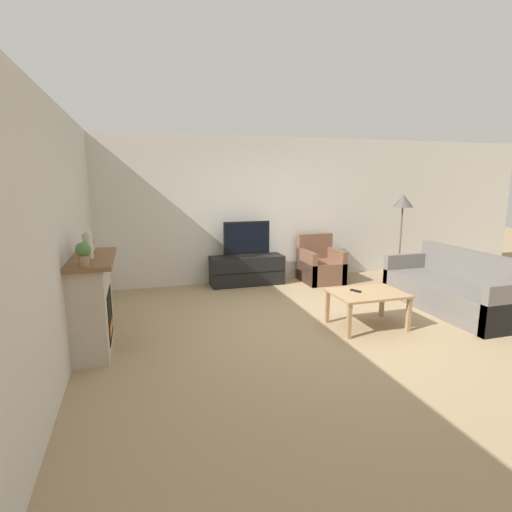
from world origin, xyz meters
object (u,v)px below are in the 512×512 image
mantel_vase_centre_left (88,245)px  floor_lamp (403,207)px  mantel_clock (91,248)px  couch (454,291)px  remote (356,291)px  tv_stand (247,270)px  tv (247,240)px  armchair (320,266)px  mantel_vase_left (86,256)px  fireplace (92,302)px  potted_plant (83,253)px  coffee_table (368,297)px

mantel_vase_centre_left → floor_lamp: 5.19m
mantel_clock → couch: bearing=-2.0°
couch → mantel_clock: bearing=178.0°
couch → floor_lamp: (-0.02, 1.32, 1.16)m
mantel_vase_centre_left → remote: bearing=-2.4°
remote → floor_lamp: floor_lamp is taller
tv_stand → tv: tv is taller
tv → floor_lamp: size_ratio=0.52×
tv_stand → armchair: size_ratio=1.52×
couch → mantel_vase_left: bearing=-176.4°
armchair → tv_stand: bearing=172.7°
mantel_vase_left → mantel_clock: (0.00, 0.49, -0.00)m
mantel_vase_left → remote: size_ratio=1.14×
armchair → couch: armchair is taller
tv_stand → mantel_vase_left: bearing=-133.1°
tv_stand → remote: tv_stand is taller
fireplace → mantel_vase_centre_left: 0.68m
armchair → couch: (1.19, -2.10, -0.00)m
armchair → remote: armchair is taller
armchair → couch: size_ratio=0.42×
tv_stand → remote: 2.59m
tv → tv_stand: bearing=90.0°
potted_plant → armchair: bearing=33.8°
fireplace → mantel_vase_centre_left: (0.02, -0.09, 0.68)m
armchair → floor_lamp: 1.83m
fireplace → couch: bearing=-0.6°
fireplace → mantel_vase_left: (0.02, -0.37, 0.61)m
armchair → remote: 2.36m
armchair → mantel_vase_left: bearing=-147.8°
tv → armchair: tv is taller
mantel_vase_centre_left → mantel_clock: 0.23m
fireplace → armchair: bearing=28.0°
floor_lamp → mantel_clock: bearing=-167.1°
tv_stand → remote: bearing=-71.7°
mantel_vase_left → floor_lamp: size_ratio=0.10×
mantel_vase_centre_left → tv_stand: 3.49m
mantel_vase_centre_left → armchair: 4.48m
coffee_table → mantel_vase_left: bearing=-179.0°
tv_stand → tv: size_ratio=1.56×
remote → floor_lamp: bearing=15.1°
tv → potted_plant: bearing=-131.5°
tv_stand → tv: 0.57m
fireplace → mantel_clock: size_ratio=8.17×
tv_stand → remote: size_ratio=8.82×
coffee_table → floor_lamp: floor_lamp is taller
tv_stand → floor_lamp: (2.58, -0.95, 1.18)m
remote → couch: (1.78, 0.18, -0.20)m
tv_stand → couch: couch is taller
fireplace → mantel_vase_left: 0.71m
mantel_clock → floor_lamp: (5.00, 1.15, 0.29)m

